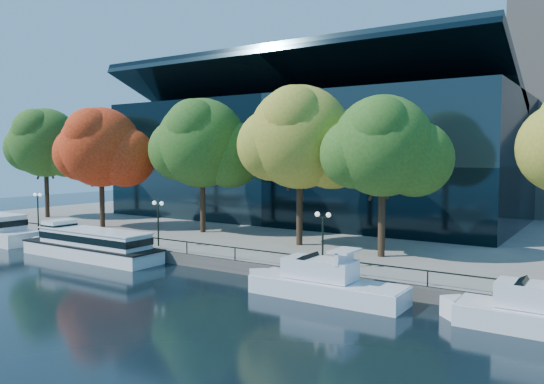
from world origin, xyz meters
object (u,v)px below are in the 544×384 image
Objects in this scene: cruiser_far at (537,313)px; tree_1 at (102,149)px; tree_2 at (203,145)px; tree_3 at (301,139)px; lamp_0 at (38,203)px; lamp_2 at (323,227)px; cruiser_near at (320,282)px; tree_0 at (46,144)px; tour_boat at (88,243)px; tree_4 at (384,148)px; lamp_1 at (158,213)px.

tree_1 reaches higher than cruiser_far.
tree_3 reaches higher than tree_2.
tree_3 is (24.56, 1.98, 0.71)m from tree_1.
lamp_0 is 34.63m from lamp_2.
tree_3 is (-8.10, 11.42, 9.49)m from cruiser_near.
lamp_2 is (34.63, 0.00, 0.00)m from lamp_0.
tree_1 is 12.45m from tree_2.
tree_0 is at bearing 170.27° from tree_1.
tree_4 reaches higher than tour_boat.
cruiser_far is 0.76× the size of tree_4.
cruiser_far is at bearing -14.72° from lamp_2.
cruiser_far is 0.73× the size of tree_1.
tree_0 is 0.99× the size of tree_3.
cruiser_near is 0.88× the size of tree_4.
cruiser_far is at bearing -0.17° from tour_boat.
lamp_0 is (-15.96, -8.68, -6.19)m from tree_2.
lamp_1 is at bearing -20.86° from tree_1.
lamp_0 and lamp_2 have the same top height.
cruiser_near is 12.47m from cruiser_far.
lamp_0 is (-36.77, -6.21, -5.68)m from tree_4.
tree_0 is 3.52× the size of lamp_2.
lamp_2 is (21.58, 3.69, 2.66)m from tour_boat.
tree_2 is at bearing 76.75° from tour_boat.
tree_3 reaches higher than tree_4.
tree_0 is 46.73m from tree_4.
lamp_2 is at bearing 0.00° from lamp_1.
tree_0 is 3.52× the size of lamp_1.
tree_4 reaches higher than lamp_2.
cruiser_near is at bearing -54.66° from tree_3.
lamp_1 is (-31.00, 3.80, 2.96)m from cruiser_far.
tour_boat is 1.15× the size of tree_0.
lamp_2 is (6.10, -7.36, -6.53)m from tree_3.
tree_1 is at bearing 168.50° from cruiser_far.
tree_0 is (-59.01, 11.56, 9.50)m from cruiser_far.
tour_boat is 4.05× the size of lamp_2.
tree_2 is at bearing 28.54° from lamp_0.
cruiser_far is 36.56m from tree_2.
tree_1 is 16.20m from lamp_1.
tree_2 reaches higher than tree_1.
lamp_0 is (-3.97, -5.38, -5.82)m from tree_1.
lamp_0 is (-49.09, 3.80, 2.96)m from cruiser_far.
cruiser_far is at bearing -6.99° from lamp_1.
tour_boat is at bearing -44.97° from tree_1.
tree_2 is (25.88, 0.92, -0.36)m from tree_0.
lamp_2 is (18.67, -8.68, -6.19)m from tree_2.
tour_boat is at bearing -143.81° from lamp_1.
tree_0 is at bearing 165.74° from cruiser_near.
lamp_2 is (44.55, -7.77, -6.54)m from tree_0.
lamp_1 is 16.54m from lamp_2.
tree_0 is 38.45m from tree_3.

